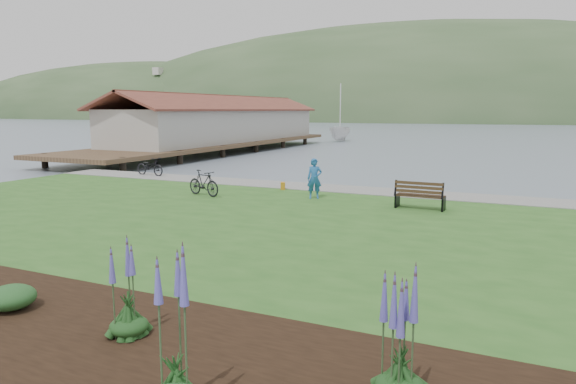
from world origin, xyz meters
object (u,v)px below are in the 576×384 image
sailboat (340,142)px  park_bench (420,195)px  person (315,175)px  bicycle_a (150,167)px

sailboat → park_bench: bearing=-67.8°
park_bench → sailboat: bearing=114.3°
park_bench → person: 4.40m
sailboat → bicycle_a: bearing=-86.4°
person → bicycle_a: 11.38m
person → sailboat: bearing=84.0°
park_bench → sailboat: (-17.98, 43.43, -0.94)m
bicycle_a → sailboat: bearing=10.7°
park_bench → bicycle_a: park_bench is taller
park_bench → bicycle_a: 15.72m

